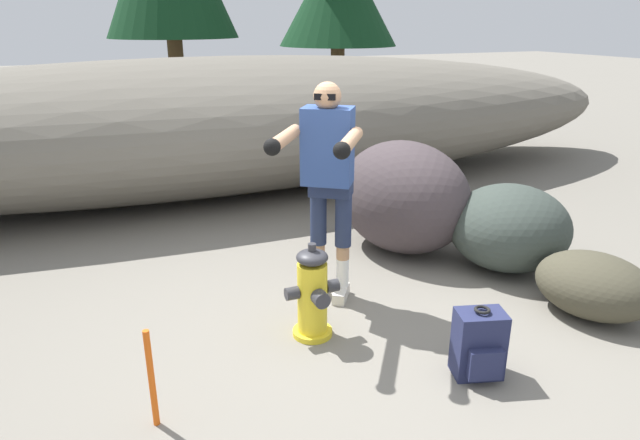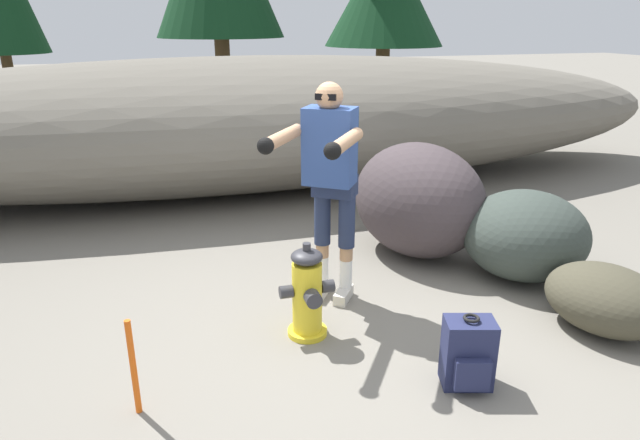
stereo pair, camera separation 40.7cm
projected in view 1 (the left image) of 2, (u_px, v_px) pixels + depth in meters
The scene contains 9 objects.
ground_plane at pixel (343, 326), 4.14m from camera, with size 56.00×56.00×0.04m, color slate.
dirt_embankment at pixel (217, 124), 7.21m from camera, with size 12.52×3.20×1.69m, color #666056.
fire_hydrant at pixel (313, 295), 3.89m from camera, with size 0.39×0.34×0.71m.
utility_worker at pixel (328, 168), 4.11m from camera, with size 0.88×1.01×1.73m.
spare_backpack at pixel (479, 345), 3.48m from camera, with size 0.35×0.34×0.47m.
boulder_large at pixel (509, 227), 4.96m from camera, with size 1.03×1.06×0.77m, color #353E38.
boulder_mid at pixel (403, 197), 5.31m from camera, with size 1.36×1.06×1.07m, color #3F3639.
boulder_small at pixel (594, 285), 4.20m from camera, with size 0.86×0.68×0.49m, color #434030.
survey_stake at pixel (151, 379), 3.01m from camera, with size 0.04×0.04×0.60m, color #E55914.
Camera 1 is at (-1.56, -3.27, 2.14)m, focal length 31.22 mm.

